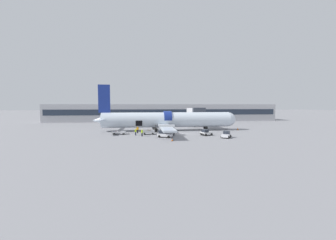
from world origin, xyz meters
The scene contains 16 objects.
ground_plane centered at (0.00, 0.00, 0.00)m, with size 500.00×500.00×0.00m, color gray.
terminal_strip centered at (0.00, 41.43, 3.66)m, with size 99.18×9.65×7.32m.
jet_bridge_stub centered at (6.80, 13.38, 4.56)m, with size 3.57×11.62×6.24m.
airplane centered at (-3.30, 6.55, 2.88)m, with size 39.23×33.53×12.34m.
baggage_tug_lead centered at (5.02, -3.48, 0.61)m, with size 2.87×2.60×1.40m.
baggage_tug_mid centered at (8.28, -7.32, 0.61)m, with size 2.79×3.16×1.41m.
baggage_tug_rear centered at (-4.89, -5.37, 0.66)m, with size 3.49×2.66×1.54m.
baggage_cart_loading centered at (-7.99, -0.45, 0.54)m, with size 3.72×1.93×1.12m.
baggage_cart_queued centered at (-15.20, 0.31, 0.42)m, with size 4.11×1.85×0.82m.
ground_crew_loader_a centered at (-10.82, 2.26, 0.90)m, with size 0.60×0.45×1.71m.
ground_crew_loader_b centered at (-9.67, -3.13, 0.86)m, with size 0.42×0.57×1.64m.
ground_crew_driver centered at (-4.57, 1.90, 0.90)m, with size 0.58×0.52×1.71m.
ground_crew_supervisor centered at (-11.17, -1.46, 0.83)m, with size 0.47×0.54×1.58m.
safety_cone_nose centered at (16.91, 5.31, 0.32)m, with size 0.65×0.65×0.69m.
safety_cone_engine_left centered at (-3.81, -10.00, 0.30)m, with size 0.43×0.43×0.64m.
safety_cone_wingtip centered at (-2.59, -1.41, 0.36)m, with size 0.59×0.59×0.76m.
Camera 1 is at (-9.36, -49.26, 6.99)m, focal length 22.00 mm.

